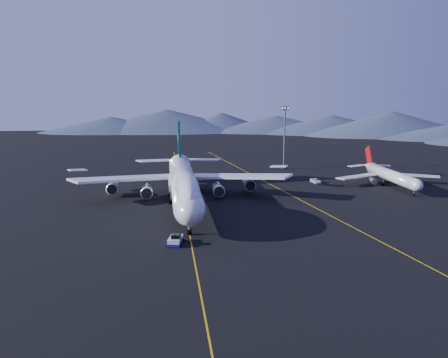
{
  "coord_description": "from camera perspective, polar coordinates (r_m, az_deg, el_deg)",
  "views": [
    {
      "loc": [
        -4.83,
        -123.92,
        28.86
      ],
      "look_at": [
        10.62,
        3.06,
        6.0
      ],
      "focal_mm": 40.0,
      "sensor_mm": 36.0,
      "label": 1
    }
  ],
  "objects": [
    {
      "name": "floodlight_mast",
      "position": [
        185.15,
        6.92,
        4.71
      ],
      "size": [
        2.83,
        2.12,
        22.92
      ],
      "rotation": [
        0.0,
        0.0,
        0.37
      ],
      "color": "black",
      "rests_on": "ground"
    },
    {
      "name": "boeing_747",
      "position": [
        126.17,
        -4.63,
        -0.43
      ],
      "size": [
        59.62,
        72.43,
        19.37
      ],
      "color": "silver",
      "rests_on": "ground"
    },
    {
      "name": "pushback_tug",
      "position": [
        95.77,
        -5.58,
        -7.04
      ],
      "size": [
        3.54,
        5.24,
        2.1
      ],
      "rotation": [
        0.0,
        0.0,
        -0.21
      ],
      "color": "silver",
      "rests_on": "ground"
    },
    {
      "name": "taxiway_line_side",
      "position": [
        141.35,
        7.48,
        -1.73
      ],
      "size": [
        28.08,
        198.09,
        0.01
      ],
      "primitive_type": "cube",
      "rotation": [
        0.0,
        0.0,
        0.14
      ],
      "color": "gold",
      "rests_on": "ground"
    },
    {
      "name": "taxiway_line_main",
      "position": [
        127.32,
        -4.59,
        -3.0
      ],
      "size": [
        0.25,
        220.0,
        0.01
      ],
      "primitive_type": "cube",
      "color": "gold",
      "rests_on": "ground"
    },
    {
      "name": "service_van",
      "position": [
        159.55,
        10.44,
        -0.2
      ],
      "size": [
        2.75,
        5.21,
        1.4
      ],
      "primitive_type": "imported",
      "rotation": [
        0.0,
        0.0,
        0.09
      ],
      "color": "white",
      "rests_on": "ground"
    },
    {
      "name": "ground",
      "position": [
        127.33,
        -4.59,
        -3.0
      ],
      "size": [
        500.0,
        500.0,
        0.0
      ],
      "primitive_type": "plane",
      "color": "black",
      "rests_on": "ground"
    },
    {
      "name": "second_jet",
      "position": [
        160.14,
        18.42,
        0.41
      ],
      "size": [
        33.59,
        37.95,
        10.8
      ],
      "rotation": [
        0.0,
        0.0,
        0.11
      ],
      "color": "silver",
      "rests_on": "ground"
    }
  ]
}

